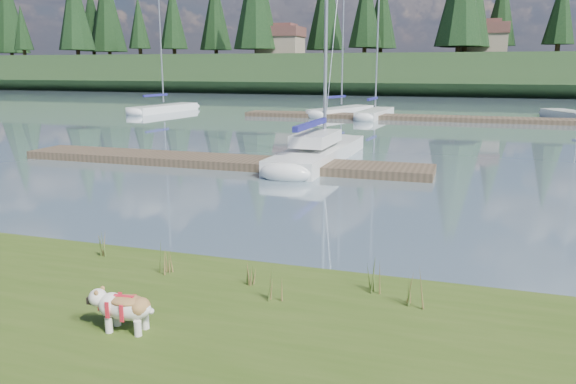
% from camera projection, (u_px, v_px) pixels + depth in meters
% --- Properties ---
extents(ground, '(200.00, 200.00, 0.00)m').
position_uv_depth(ground, '(395.00, 119.00, 39.59)').
color(ground, slate).
rests_on(ground, ground).
extents(ridge, '(200.00, 20.00, 5.00)m').
position_uv_depth(ridge, '(435.00, 74.00, 78.96)').
color(ridge, '#1F3419').
rests_on(ridge, ground).
extents(bulldog, '(0.89, 0.42, 0.53)m').
position_uv_depth(bulldog, '(124.00, 306.00, 7.15)').
color(bulldog, silver).
rests_on(bulldog, bank).
extents(sailboat_main, '(2.03, 9.24, 13.20)m').
position_uv_depth(sailboat_main, '(324.00, 148.00, 22.77)').
color(sailboat_main, silver).
rests_on(sailboat_main, ground).
extents(dock_near, '(16.00, 2.00, 0.30)m').
position_uv_depth(dock_near, '(218.00, 161.00, 21.25)').
color(dock_near, '#4C3D2C').
rests_on(dock_near, ground).
extents(dock_far, '(26.00, 2.20, 0.30)m').
position_uv_depth(dock_far, '(424.00, 118.00, 38.95)').
color(dock_far, '#4C3D2C').
rests_on(dock_far, ground).
extents(sailboat_bg_0, '(2.68, 8.35, 11.88)m').
position_uv_depth(sailboat_bg_0, '(169.00, 108.00, 46.28)').
color(sailboat_bg_0, silver).
rests_on(sailboat_bg_0, ground).
extents(sailboat_bg_1, '(4.21, 8.18, 12.08)m').
position_uv_depth(sailboat_bg_1, '(346.00, 110.00, 43.61)').
color(sailboat_bg_1, silver).
rests_on(sailboat_bg_1, ground).
extents(sailboat_bg_2, '(1.98, 7.23, 10.82)m').
position_uv_depth(sailboat_bg_2, '(377.00, 112.00, 41.37)').
color(sailboat_bg_2, silver).
rests_on(sailboat_bg_2, ground).
extents(sailboat_bg_3, '(4.64, 8.63, 12.56)m').
position_uv_depth(sailboat_bg_3, '(573.00, 115.00, 39.22)').
color(sailboat_bg_3, silver).
rests_on(sailboat_bg_3, ground).
extents(weed_0, '(0.17, 0.14, 0.56)m').
position_uv_depth(weed_0, '(166.00, 259.00, 9.17)').
color(weed_0, '#475B23').
rests_on(weed_0, bank).
extents(weed_1, '(0.17, 0.14, 0.42)m').
position_uv_depth(weed_1, '(252.00, 274.00, 8.68)').
color(weed_1, '#475B23').
rests_on(weed_1, bank).
extents(weed_2, '(0.17, 0.14, 0.55)m').
position_uv_depth(weed_2, '(374.00, 277.00, 8.39)').
color(weed_2, '#475B23').
rests_on(weed_2, bank).
extents(weed_3, '(0.17, 0.14, 0.60)m').
position_uv_depth(weed_3, '(106.00, 242.00, 10.01)').
color(weed_3, '#475B23').
rests_on(weed_3, bank).
extents(weed_4, '(0.17, 0.14, 0.52)m').
position_uv_depth(weed_4, '(276.00, 286.00, 8.09)').
color(weed_4, '#475B23').
rests_on(weed_4, bank).
extents(weed_5, '(0.17, 0.14, 0.67)m').
position_uv_depth(weed_5, '(415.00, 287.00, 7.89)').
color(weed_5, '#475B23').
rests_on(weed_5, bank).
extents(mud_lip, '(60.00, 0.50, 0.14)m').
position_uv_depth(mud_lip, '(172.00, 268.00, 10.23)').
color(mud_lip, '#33281C').
rests_on(mud_lip, ground).
extents(conifer_0, '(5.72, 5.72, 14.15)m').
position_uv_depth(conifer_0, '(75.00, 7.00, 87.63)').
color(conifer_0, '#382619').
rests_on(conifer_0, ridge).
extents(conifer_1, '(4.40, 4.40, 11.30)m').
position_uv_depth(conifer_1, '(173.00, 16.00, 87.15)').
color(conifer_1, '#382619').
rests_on(conifer_1, ridge).
extents(conifer_3, '(4.84, 4.84, 12.25)m').
position_uv_depth(conifer_3, '(366.00, 7.00, 79.00)').
color(conifer_3, '#382619').
rests_on(conifer_3, ridge).
extents(conifer_5, '(3.96, 3.96, 10.35)m').
position_uv_depth(conifer_5, '(562.00, 7.00, 69.85)').
color(conifer_5, '#382619').
rests_on(conifer_5, ridge).
extents(house_0, '(6.30, 5.30, 4.65)m').
position_uv_depth(house_0, '(281.00, 40.00, 81.71)').
color(house_0, gray).
rests_on(house_0, ridge).
extents(house_1, '(6.30, 5.30, 4.65)m').
position_uv_depth(house_1, '(483.00, 38.00, 74.25)').
color(house_1, gray).
rests_on(house_1, ridge).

